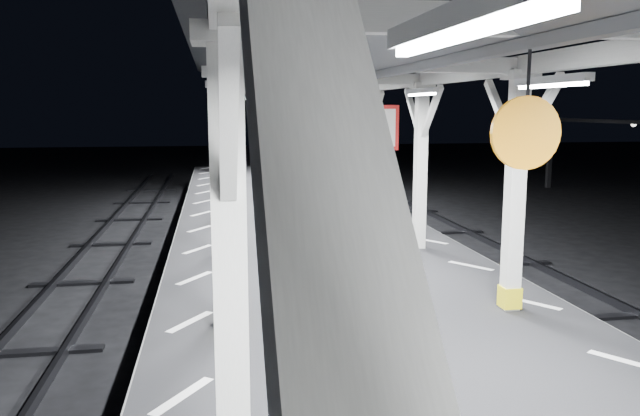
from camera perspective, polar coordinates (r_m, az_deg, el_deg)
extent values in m
cube|color=silver|center=(6.58, -12.46, -16.43)|extent=(1.00, 48.00, 0.01)
cube|color=silver|center=(7.98, 26.44, -12.52)|extent=(1.00, 48.00, 0.01)
cube|color=silver|center=(0.50, -0.05, 1.93)|extent=(0.10, 0.99, 0.99)
cube|color=silver|center=(4.12, -8.19, -8.13)|extent=(0.22, 0.22, 3.20)
cube|color=silver|center=(3.96, -8.75, 15.46)|extent=(0.40, 0.40, 0.12)
cube|color=silver|center=(4.49, -8.72, 8.17)|extent=(0.10, 0.99, 0.99)
cube|color=silver|center=(3.39, -8.37, 7.93)|extent=(0.10, 0.99, 0.99)
cube|color=silver|center=(8.03, -8.99, 0.27)|extent=(0.22, 0.22, 3.20)
cube|color=silver|center=(7.95, -9.29, 12.18)|extent=(0.40, 0.40, 0.12)
cube|color=yellow|center=(8.36, -8.75, -9.39)|extent=(0.26, 0.26, 0.30)
cube|color=silver|center=(8.49, -9.24, 8.53)|extent=(0.10, 0.99, 0.99)
cube|color=silver|center=(7.39, -9.15, 8.47)|extent=(0.10, 0.99, 0.99)
cube|color=silver|center=(12.00, -9.26, 3.15)|extent=(0.22, 0.22, 3.20)
cube|color=silver|center=(11.95, -9.47, 11.10)|extent=(0.40, 0.40, 0.12)
cube|color=silver|center=(12.49, -9.42, 8.66)|extent=(0.10, 0.99, 0.99)
cube|color=silver|center=(11.39, -9.38, 8.64)|extent=(0.10, 0.99, 0.99)
cube|color=silver|center=(15.98, -9.40, 4.60)|extent=(0.22, 0.22, 3.20)
cube|color=silver|center=(15.94, -9.55, 10.56)|extent=(0.40, 0.40, 0.12)
cube|color=yellow|center=(16.15, -9.27, -0.43)|extent=(0.26, 0.26, 0.30)
cube|color=silver|center=(16.49, -9.52, 8.73)|extent=(0.10, 0.99, 0.99)
cube|color=silver|center=(15.39, -9.50, 8.72)|extent=(0.10, 0.99, 0.99)
cube|color=silver|center=(19.97, -9.48, 5.47)|extent=(0.22, 0.22, 3.20)
cube|color=silver|center=(19.94, -9.61, 10.23)|extent=(0.40, 0.40, 0.12)
cube|color=silver|center=(20.49, -9.57, 8.77)|extent=(0.10, 0.99, 0.99)
cube|color=silver|center=(19.39, -9.56, 8.76)|extent=(0.10, 0.99, 0.99)
cube|color=silver|center=(23.97, -9.54, 6.05)|extent=(0.22, 0.22, 3.20)
cube|color=silver|center=(23.94, -9.64, 10.01)|extent=(0.40, 0.40, 0.12)
cube|color=yellow|center=(24.08, -9.45, 2.67)|extent=(0.26, 0.26, 0.30)
cube|color=silver|center=(24.49, -9.61, 8.80)|extent=(0.10, 0.99, 0.99)
cube|color=silver|center=(23.39, -9.60, 8.79)|extent=(0.10, 0.99, 0.99)
cube|color=silver|center=(27.96, -9.58, 6.46)|extent=(0.22, 0.22, 3.20)
cube|color=silver|center=(27.94, -9.67, 9.86)|extent=(0.40, 0.40, 0.12)
cube|color=silver|center=(28.49, -9.64, 8.82)|extent=(0.10, 0.99, 0.99)
cube|color=silver|center=(27.39, -9.63, 8.81)|extent=(0.10, 0.99, 0.99)
cube|color=silver|center=(9.01, 17.37, 0.92)|extent=(0.22, 0.22, 3.20)
cube|color=silver|center=(8.94, 17.88, 11.51)|extent=(0.40, 0.40, 0.12)
cube|color=yellow|center=(9.31, 16.95, -7.77)|extent=(0.26, 0.26, 0.30)
cube|color=silver|center=(9.42, 16.17, 8.34)|extent=(0.10, 0.99, 0.99)
cube|color=silver|center=(8.44, 19.44, 8.14)|extent=(0.10, 0.99, 0.99)
cube|color=silver|center=(12.67, 9.16, 3.47)|extent=(0.22, 0.22, 3.20)
cube|color=silver|center=(12.62, 9.36, 10.98)|extent=(0.40, 0.40, 0.12)
cube|color=silver|center=(13.14, 8.51, 8.70)|extent=(0.10, 0.99, 0.99)
cube|color=silver|center=(12.10, 10.15, 8.63)|extent=(0.10, 0.99, 0.99)
cube|color=silver|center=(16.50, 4.68, 4.82)|extent=(0.22, 0.22, 3.20)
cube|color=silver|center=(16.46, 4.76, 10.60)|extent=(0.40, 0.40, 0.12)
cube|color=yellow|center=(16.66, 4.62, -0.05)|extent=(0.26, 0.26, 0.30)
cube|color=silver|center=(16.99, 4.27, 8.83)|extent=(0.10, 0.99, 0.99)
cube|color=silver|center=(15.92, 5.23, 8.81)|extent=(0.10, 0.99, 0.99)
cube|color=silver|center=(20.39, 1.89, 5.66)|extent=(0.22, 0.22, 3.20)
cube|color=silver|center=(20.36, 1.91, 10.32)|extent=(0.40, 0.40, 0.12)
cube|color=silver|center=(20.89, 1.60, 8.89)|extent=(0.10, 0.99, 0.99)
cube|color=silver|center=(19.81, 2.23, 8.88)|extent=(0.10, 0.99, 0.99)
cube|color=silver|center=(24.31, -0.01, 6.21)|extent=(0.22, 0.22, 3.20)
cube|color=silver|center=(24.29, -0.01, 10.13)|extent=(0.40, 0.40, 0.12)
cube|color=yellow|center=(24.43, -0.01, 2.88)|extent=(0.26, 0.26, 0.30)
cube|color=silver|center=(24.83, -0.23, 8.92)|extent=(0.10, 0.99, 0.99)
cube|color=silver|center=(23.74, 0.21, 8.92)|extent=(0.10, 0.99, 0.99)
cube|color=silver|center=(28.26, -1.39, 6.61)|extent=(0.22, 0.22, 3.20)
cube|color=silver|center=(28.24, -1.40, 9.97)|extent=(0.40, 0.40, 0.12)
cube|color=silver|center=(28.78, -1.56, 8.94)|extent=(0.10, 0.99, 0.99)
cube|color=silver|center=(27.69, -1.23, 8.94)|extent=(0.10, 0.99, 0.99)
cube|color=silver|center=(5.97, -9.14, 14.42)|extent=(0.18, 48.00, 0.24)
cube|color=silver|center=(7.23, 25.41, 12.72)|extent=(0.18, 48.00, 0.24)
cube|color=silver|center=(4.49, 18.78, 15.87)|extent=(4.20, 0.14, 0.20)
cube|color=silver|center=(8.23, 5.13, 12.99)|extent=(4.20, 0.14, 0.20)
cube|color=silver|center=(12.13, 0.21, 11.75)|extent=(4.20, 0.14, 0.20)
cube|color=silver|center=(16.08, -2.29, 11.09)|extent=(4.20, 0.14, 0.20)
cube|color=silver|center=(20.05, -3.79, 10.67)|extent=(4.20, 0.14, 0.20)
cube|color=silver|center=(24.03, -4.80, 10.39)|extent=(4.20, 0.14, 0.20)
cube|color=silver|center=(28.02, -5.52, 10.19)|extent=(4.20, 0.14, 0.20)
cube|color=silver|center=(2.11, 12.74, 16.70)|extent=(0.10, 1.35, 0.08)
cube|color=white|center=(2.10, 12.69, 15.35)|extent=(0.05, 1.25, 0.05)
cube|color=silver|center=(6.00, -2.23, 11.82)|extent=(0.10, 1.35, 0.08)
cube|color=white|center=(5.99, -2.22, 11.34)|extent=(0.05, 1.25, 0.05)
cube|color=silver|center=(9.97, -5.28, 10.69)|extent=(0.10, 1.35, 0.08)
cube|color=white|center=(9.97, -5.27, 10.40)|extent=(0.05, 1.25, 0.05)
cube|color=silver|center=(13.96, -6.58, 10.19)|extent=(0.10, 1.35, 0.08)
cube|color=white|center=(13.96, -6.58, 9.99)|extent=(0.05, 1.25, 0.05)
cube|color=silver|center=(17.96, -7.30, 9.92)|extent=(0.10, 1.35, 0.08)
cube|color=white|center=(17.96, -7.30, 9.76)|extent=(0.05, 1.25, 0.05)
cube|color=silver|center=(21.95, -7.76, 9.74)|extent=(0.10, 1.35, 0.08)
cube|color=white|center=(21.95, -7.76, 9.61)|extent=(0.05, 1.25, 0.05)
cube|color=silver|center=(25.95, -8.08, 9.62)|extent=(0.10, 1.35, 0.08)
cube|color=white|center=(25.95, -8.08, 9.51)|extent=(0.05, 1.25, 0.05)
cube|color=silver|center=(6.84, 20.35, 10.93)|extent=(0.10, 1.35, 0.08)
cube|color=white|center=(6.84, 20.32, 10.51)|extent=(0.05, 1.25, 0.05)
cube|color=silver|center=(10.50, 9.26, 10.52)|extent=(0.10, 1.35, 0.08)
cube|color=white|center=(10.50, 9.25, 10.25)|extent=(0.05, 1.25, 0.05)
cube|color=silver|center=(14.34, 4.01, 10.20)|extent=(0.10, 1.35, 0.08)
cube|color=white|center=(14.34, 4.01, 10.00)|extent=(0.05, 1.25, 0.05)
cube|color=silver|center=(18.26, 1.00, 9.97)|extent=(0.10, 1.35, 0.08)
cube|color=white|center=(18.26, 1.00, 9.81)|extent=(0.05, 1.25, 0.05)
cube|color=silver|center=(22.20, -0.94, 9.81)|extent=(0.10, 1.35, 0.08)
cube|color=white|center=(22.20, -0.94, 9.68)|extent=(0.05, 1.25, 0.05)
cube|color=silver|center=(26.16, -2.29, 9.69)|extent=(0.10, 1.35, 0.08)
cube|color=white|center=(26.16, -2.29, 9.58)|extent=(0.05, 1.25, 0.05)
cylinder|color=black|center=(4.46, 18.56, 11.67)|extent=(0.02, 0.02, 0.30)
cylinder|color=orange|center=(4.46, 18.30, 6.53)|extent=(0.50, 0.04, 0.50)
cylinder|color=black|center=(4.89, 4.39, 11.48)|extent=(0.02, 0.02, 0.36)
cube|color=red|center=(4.89, 4.34, 7.32)|extent=(0.50, 0.03, 0.35)
cube|color=white|center=(4.89, 4.34, 7.32)|extent=(0.44, 0.04, 0.29)
cylinder|color=black|center=(22.56, -1.90, 9.59)|extent=(0.02, 0.02, 0.36)
cube|color=red|center=(22.55, -1.90, 8.69)|extent=(0.50, 0.03, 0.35)
cube|color=white|center=(22.55, -1.90, 8.69)|extent=(0.44, 0.05, 0.29)
cube|color=black|center=(32.31, 20.26, 4.67)|extent=(0.20, 0.20, 3.30)
sphere|color=silver|center=(27.21, 26.75, 6.86)|extent=(0.20, 0.20, 0.20)
sphere|color=silver|center=(32.24, 20.41, 7.45)|extent=(0.20, 0.20, 0.20)
cube|color=black|center=(8.31, 4.46, -10.51)|extent=(0.60, 0.26, 0.06)
cube|color=black|center=(8.13, 3.13, -9.42)|extent=(0.17, 0.10, 0.47)
cube|color=black|center=(8.35, 5.67, -8.94)|extent=(0.15, 0.10, 0.48)
cube|color=black|center=(8.24, 5.83, -5.93)|extent=(0.17, 0.10, 0.45)
cube|color=black|center=(9.65, -0.95, -7.68)|extent=(0.60, 0.26, 0.06)
cube|color=black|center=(9.50, -2.17, -6.68)|extent=(0.17, 0.10, 0.47)
cube|color=black|center=(9.69, 0.12, -6.35)|extent=(0.15, 0.10, 0.48)
cube|color=black|center=(9.59, 0.23, -3.73)|extent=(0.17, 0.10, 0.45)
cube|color=brown|center=(8.75, 0.39, -6.52)|extent=(0.60, 1.50, 0.04)
cube|color=brown|center=(8.81, 1.15, -6.41)|extent=(0.60, 1.50, 0.04)
cube|color=brown|center=(8.88, 1.90, -6.29)|extent=(0.60, 1.50, 0.04)
cube|color=brown|center=(8.94, 2.63, -6.18)|extent=(0.60, 1.50, 0.04)
cube|color=brown|center=(8.94, 3.04, -5.23)|extent=(0.56, 1.49, 0.10)
cube|color=brown|center=(8.92, 3.15, -4.39)|extent=(0.56, 1.49, 0.10)
cube|color=brown|center=(8.90, 3.27, -3.53)|extent=(0.56, 1.49, 0.10)
cube|color=black|center=(12.52, 0.94, -3.77)|extent=(0.63, 0.23, 0.06)
cube|color=black|center=(12.49, -0.12, -2.80)|extent=(0.17, 0.09, 0.49)
cube|color=black|center=(12.46, 1.92, -2.84)|extent=(0.16, 0.09, 0.49)
cube|color=black|center=(12.37, 2.02, -0.73)|extent=(0.18, 0.10, 0.46)
cube|color=black|center=(14.17, 1.51, -2.25)|extent=(0.63, 0.23, 0.06)
cube|color=black|center=(14.15, 0.57, -1.39)|extent=(0.17, 0.09, 0.49)
cube|color=black|center=(14.11, 2.37, -1.42)|extent=(0.16, 0.09, 0.49)
cube|color=black|center=(14.04, 2.47, 0.45)|extent=(0.18, 0.10, 0.46)
cube|color=brown|center=(13.27, 0.34, -1.07)|extent=(0.52, 1.58, 0.04)
cube|color=brown|center=(13.26, 0.93, -1.08)|extent=(0.52, 1.58, 0.04)
cube|color=brown|center=(13.25, 1.52, -1.09)|extent=(0.52, 1.58, 0.04)
cube|color=brown|center=(13.24, 2.12, -1.10)|extent=(0.52, 1.58, 0.04)
cube|color=brown|center=(13.21, 2.44, -0.47)|extent=(0.48, 1.57, 0.10)
cube|color=brown|center=(13.19, 2.54, 0.12)|extent=(0.48, 1.57, 0.10)
cube|color=brown|center=(13.17, 2.63, 0.71)|extent=(0.48, 1.57, 0.10)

